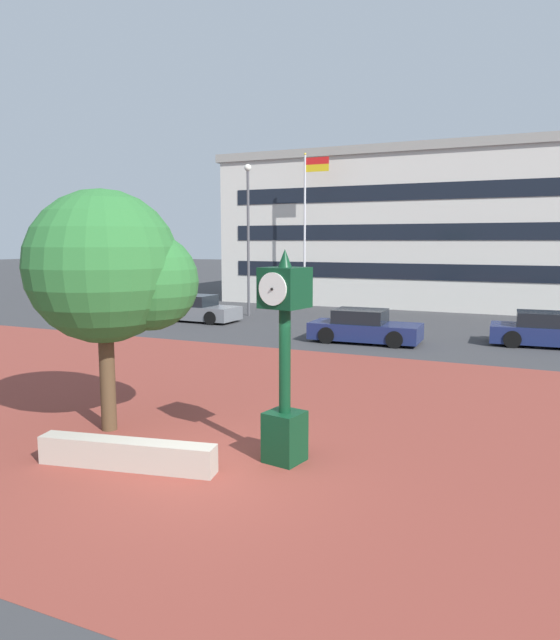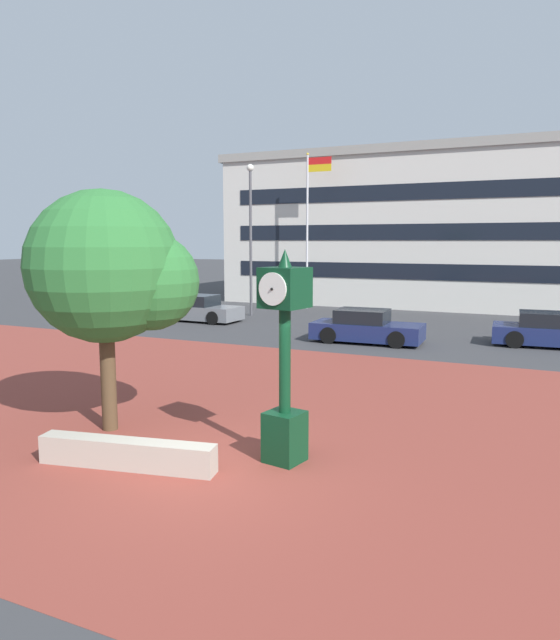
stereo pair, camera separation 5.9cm
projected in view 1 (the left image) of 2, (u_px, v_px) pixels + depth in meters
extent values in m
plane|color=#38383A|center=(203.00, 472.00, 10.02)|extent=(200.00, 200.00, 0.00)
cube|color=brown|center=(287.00, 416.00, 13.21)|extent=(44.00, 15.07, 0.01)
cube|color=#ADA393|center=(127.00, 454.00, 10.15)|extent=(3.22, 1.02, 0.50)
cube|color=#0C381E|center=(285.00, 437.00, 10.44)|extent=(0.72, 0.72, 0.91)
cylinder|color=#0C381E|center=(285.00, 360.00, 10.25)|extent=(0.21, 0.21, 1.85)
cube|color=#0C381E|center=(285.00, 288.00, 10.08)|extent=(0.81, 0.81, 0.70)
cylinder|color=white|center=(296.00, 286.00, 10.38)|extent=(0.55, 0.13, 0.56)
sphere|color=black|center=(297.00, 286.00, 10.40)|extent=(0.05, 0.05, 0.05)
cylinder|color=white|center=(273.00, 289.00, 9.79)|extent=(0.55, 0.13, 0.56)
sphere|color=black|center=(272.00, 289.00, 9.77)|extent=(0.05, 0.05, 0.05)
cone|color=#0C381E|center=(285.00, 258.00, 10.02)|extent=(0.24, 0.24, 0.31)
cylinder|color=#4C3823|center=(107.00, 377.00, 12.10)|extent=(0.31, 0.31, 2.24)
sphere|color=#2D7033|center=(103.00, 267.00, 11.80)|extent=(3.09, 3.09, 3.09)
sphere|color=#2D7033|center=(149.00, 282.00, 11.94)|extent=(2.01, 2.01, 2.01)
cube|color=navy|center=(365.00, 331.00, 22.76)|extent=(4.28, 1.93, 0.64)
cube|color=black|center=(360.00, 316.00, 22.76)|extent=(1.99, 1.60, 0.56)
cylinder|color=black|center=(403.00, 333.00, 23.04)|extent=(0.65, 0.24, 0.64)
cylinder|color=black|center=(395.00, 340.00, 21.52)|extent=(0.65, 0.24, 0.64)
cylinder|color=black|center=(339.00, 329.00, 24.02)|extent=(0.65, 0.24, 0.64)
cylinder|color=black|center=(327.00, 335.00, 22.51)|extent=(0.65, 0.24, 0.64)
cube|color=slate|center=(198.00, 312.00, 28.75)|extent=(4.04, 1.85, 0.64)
cube|color=black|center=(195.00, 301.00, 28.76)|extent=(1.87, 1.56, 0.56)
cylinder|color=black|center=(229.00, 314.00, 28.96)|extent=(0.64, 0.23, 0.64)
cylinder|color=black|center=(211.00, 318.00, 27.50)|extent=(0.64, 0.23, 0.64)
cylinder|color=black|center=(187.00, 312.00, 30.03)|extent=(0.64, 0.23, 0.64)
cylinder|color=black|center=(167.00, 315.00, 28.56)|extent=(0.64, 0.23, 0.64)
cube|color=navy|center=(550.00, 335.00, 21.89)|extent=(4.28, 2.03, 0.64)
cube|color=black|center=(544.00, 320.00, 21.88)|extent=(2.01, 1.64, 0.56)
cylinder|color=black|center=(512.00, 333.00, 23.13)|extent=(0.65, 0.26, 0.64)
cylinder|color=black|center=(512.00, 339.00, 21.59)|extent=(0.65, 0.26, 0.64)
cylinder|color=silver|center=(305.00, 233.00, 33.68)|extent=(0.12, 0.12, 8.70)
sphere|color=gold|center=(305.00, 154.00, 33.09)|extent=(0.14, 0.14, 0.14)
cube|color=red|center=(317.00, 161.00, 32.84)|extent=(1.37, 0.02, 0.39)
cube|color=gold|center=(317.00, 168.00, 32.89)|extent=(1.37, 0.02, 0.39)
cube|color=beige|center=(440.00, 233.00, 38.94)|extent=(25.17, 14.38, 8.80)
cube|color=gray|center=(443.00, 162.00, 38.32)|extent=(25.67, 14.67, 0.50)
cube|color=black|center=(417.00, 272.00, 32.73)|extent=(22.65, 0.04, 0.90)
cube|color=black|center=(419.00, 232.00, 32.44)|extent=(22.65, 0.04, 0.90)
cube|color=black|center=(420.00, 191.00, 32.14)|extent=(22.65, 0.04, 0.90)
cylinder|color=#4C4C51|center=(248.00, 244.00, 30.46)|extent=(0.14, 0.14, 7.46)
sphere|color=white|center=(248.00, 168.00, 29.94)|extent=(0.36, 0.36, 0.36)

